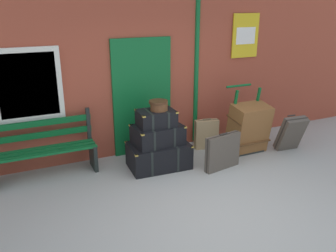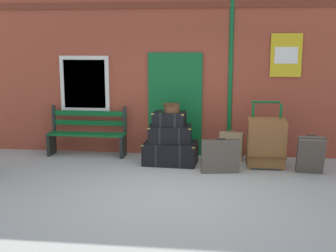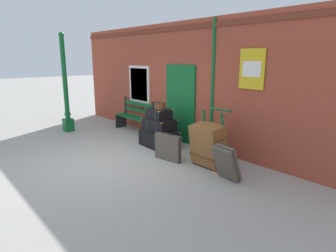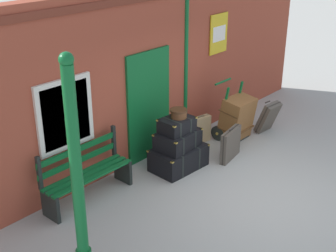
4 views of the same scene
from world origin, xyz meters
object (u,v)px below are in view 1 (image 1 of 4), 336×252
Objects in this scene: large_brown_trunk at (249,128)px; suitcase_charcoal at (206,134)px; steamer_trunk_middle at (158,135)px; suitcase_slate at (291,133)px; steamer_trunk_top at (156,118)px; steamer_trunk_base at (159,155)px; round_hatbox at (159,105)px; porters_trolley at (242,135)px; platform_bench at (44,150)px; suitcase_olive at (223,152)px.

large_brown_trunk is 1.55× the size of suitcase_charcoal.
suitcase_slate is (2.53, -0.42, -0.23)m from steamer_trunk_middle.
steamer_trunk_top is 1.85m from large_brown_trunk.
steamer_trunk_top reaches higher than steamer_trunk_middle.
round_hatbox is (0.02, 0.02, 0.88)m from steamer_trunk_base.
porters_trolley is (1.78, 0.09, 0.06)m from steamer_trunk_base.
large_brown_trunk is at bearing -2.78° from steamer_trunk_base.
platform_bench is 2.55× the size of steamer_trunk_top.
platform_bench reaches higher than steamer_trunk_middle.
round_hatbox is 1.94m from porters_trolley.
steamer_trunk_top is at bearing -14.41° from platform_bench.
platform_bench is 1.84m from steamer_trunk_middle.
porters_trolley is 0.69m from suitcase_charcoal.
steamer_trunk_base is 3.41× the size of round_hatbox.
steamer_trunk_base is 0.37m from steamer_trunk_middle.
porters_trolley is 1.29× the size of large_brown_trunk.
round_hatbox is at bearing 170.23° from suitcase_slate.
steamer_trunk_middle is 0.52m from round_hatbox.
suitcase_charcoal is at bearing 76.52° from suitcase_olive.
round_hatbox reaches higher than suitcase_slate.
porters_trolley is 1.71× the size of suitcase_slate.
steamer_trunk_base is 1.49× the size of suitcase_slate.
steamer_trunk_top is at bearing -163.46° from suitcase_charcoal.
suitcase_charcoal is (1.16, 0.38, 0.07)m from steamer_trunk_base.
suitcase_olive is 0.98× the size of suitcase_slate.
steamer_trunk_middle is at bearing 124.06° from steamer_trunk_base.
porters_trolley is at bearing 2.06° from round_hatbox.
porters_trolley reaches higher than platform_bench.
suitcase_olive is (0.95, -0.52, -0.28)m from steamer_trunk_middle.
round_hatbox is 1.44m from suitcase_charcoal.
steamer_trunk_base is 0.89m from round_hatbox.
suitcase_olive is (0.97, -0.53, -0.57)m from steamer_trunk_top.
suitcase_olive is (-0.84, -0.42, -0.17)m from large_brown_trunk.
steamer_trunk_middle is at bearing -31.65° from steamer_trunk_top.
suitcase_olive is at bearing -29.85° from round_hatbox.
porters_trolley is at bearing 1.93° from steamer_trunk_top.
platform_bench is 2.28× the size of suitcase_slate.
steamer_trunk_middle reaches higher than steamer_trunk_base.
steamer_trunk_base is at bearing -14.97° from platform_bench.
suitcase_charcoal is (-0.62, 0.29, 0.01)m from porters_trolley.
large_brown_trunk reaches higher than suitcase_olive.
steamer_trunk_middle reaches higher than suitcase_slate.
steamer_trunk_base is at bearing -161.93° from suitcase_charcoal.
platform_bench is at bearing 165.40° from steamer_trunk_middle.
platform_bench reaches higher than suitcase_charcoal.
suitcase_olive is at bearing -176.32° from suitcase_slate.
suitcase_olive reaches higher than steamer_trunk_base.
porters_trolley reaches higher than suitcase_slate.
steamer_trunk_middle is 1.26m from suitcase_charcoal.
porters_trolley is at bearing 146.23° from suitcase_slate.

